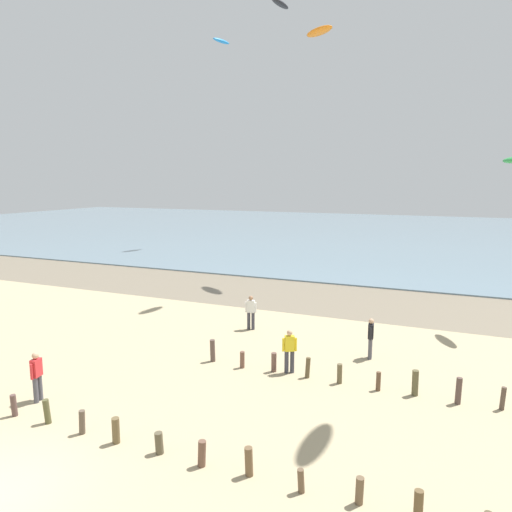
% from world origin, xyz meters
% --- Properties ---
extents(wet_sand_strip, '(120.00, 8.10, 0.01)m').
position_xyz_m(wet_sand_strip, '(0.00, 21.56, 0.00)').
color(wet_sand_strip, '#7A6D59').
rests_on(wet_sand_strip, ground).
extents(sea, '(160.00, 70.00, 0.10)m').
position_xyz_m(sea, '(0.00, 60.61, 0.05)').
color(sea, slate).
rests_on(sea, ground).
extents(groyne_near, '(21.81, 0.35, 0.80)m').
position_xyz_m(groyne_near, '(6.18, 3.18, 0.35)').
color(groyne_near, brown).
rests_on(groyne_near, ground).
extents(groyne_mid, '(18.68, 0.37, 0.93)m').
position_xyz_m(groyne_mid, '(10.25, 9.51, 0.41)').
color(groyne_mid, brown).
rests_on(groyne_mid, ground).
extents(person_mid_beach, '(0.51, 0.36, 1.71)m').
position_xyz_m(person_mid_beach, '(4.23, 9.69, 0.92)').
color(person_mid_beach, '#383842').
rests_on(person_mid_beach, ground).
extents(person_left_flank, '(0.28, 0.56, 1.71)m').
position_xyz_m(person_left_flank, '(-2.75, 4.17, 0.92)').
color(person_left_flank, '#4C4C56').
rests_on(person_left_flank, ground).
extents(person_right_flank, '(0.56, 0.29, 1.71)m').
position_xyz_m(person_right_flank, '(0.74, 14.01, 0.92)').
color(person_right_flank, '#383842').
rests_on(person_right_flank, ground).
extents(person_far_down_beach, '(0.26, 0.57, 1.71)m').
position_xyz_m(person_far_down_beach, '(6.84, 12.40, 0.92)').
color(person_far_down_beach, '#4C4C56').
rests_on(person_far_down_beach, ground).
extents(kite_aloft_0, '(0.89, 1.94, 0.48)m').
position_xyz_m(kite_aloft_0, '(-0.54, 21.35, 17.62)').
color(kite_aloft_0, black).
extents(kite_aloft_1, '(1.49, 2.59, 0.65)m').
position_xyz_m(kite_aloft_1, '(-14.23, 40.66, 21.90)').
color(kite_aloft_1, '#2384D1').
extents(kite_aloft_5, '(2.66, 2.28, 0.52)m').
position_xyz_m(kite_aloft_5, '(0.29, 26.99, 17.51)').
color(kite_aloft_5, orange).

